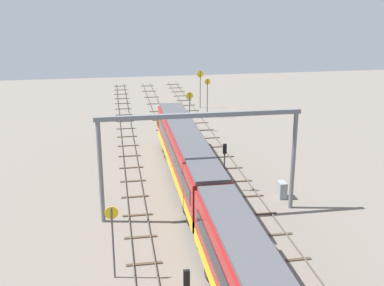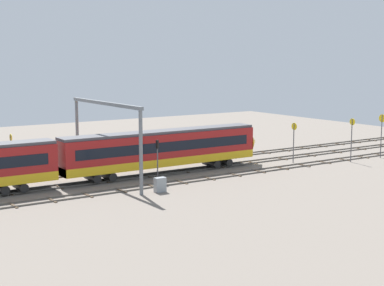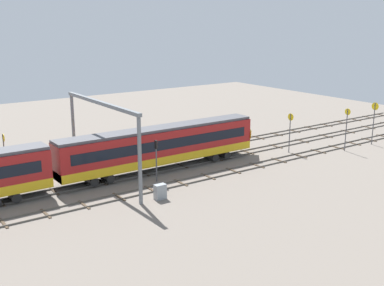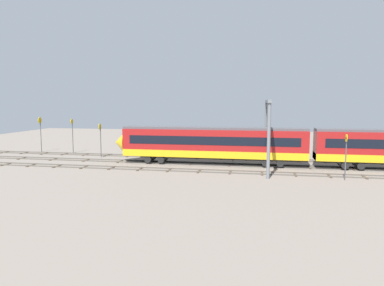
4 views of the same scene
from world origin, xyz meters
The scene contains 12 objects.
ground_plane centered at (0.00, 0.00, 0.00)m, with size 111.85×111.85×0.00m, color slate.
track_near_foreground centered at (0.00, -5.00, 0.07)m, with size 95.85×2.40×0.16m.
track_with_train centered at (0.00, 0.00, 0.07)m, with size 95.85×2.40×0.16m.
track_middle centered at (0.00, 5.00, 0.07)m, with size 95.85×2.40×0.16m.
train centered at (-14.66, 0.00, 2.66)m, with size 50.40×3.24×4.80m.
overhead_gantry centered at (-9.79, 0.01, 6.25)m, with size 0.40×16.00×8.48m.
speed_sign_near_foreground centered at (14.36, -3.09, 3.27)m, with size 0.14×0.91×5.05m.
speed_sign_mid_trackside centered at (26.53, -6.70, 3.80)m, with size 0.14×1.04×5.75m.
speed_sign_far_trackside centered at (20.83, -6.66, 3.48)m, with size 0.14×0.84×5.52m.
speed_sign_distant_end centered at (-17.78, 6.94, 3.11)m, with size 0.14×0.83×4.89m.
signal_light_trackside_departure centered at (-5.26, -3.06, 2.90)m, with size 0.31×0.32×4.41m.
relay_cabinet centered at (-7.70, -7.66, 0.72)m, with size 1.13×0.65×1.45m.
Camera 3 is at (-30.20, -44.42, 16.39)m, focal length 45.44 mm.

